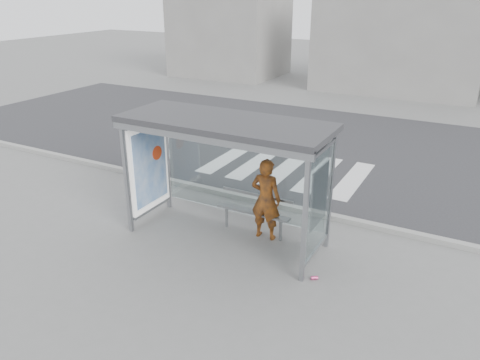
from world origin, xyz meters
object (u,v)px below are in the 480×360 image
object	(u,v)px
person	(266,199)
soda_can	(314,278)
bus_shelter	(210,147)
bench	(254,211)

from	to	relation	value
person	soda_can	bearing A→B (deg)	143.14
bus_shelter	soda_can	bearing A→B (deg)	-13.59
bench	soda_can	distance (m)	2.14
person	soda_can	size ratio (longest dim) A/B	14.05
soda_can	bus_shelter	bearing A→B (deg)	166.41
bus_shelter	person	world-z (taller)	bus_shelter
bus_shelter	bench	world-z (taller)	bus_shelter
person	bus_shelter	bearing A→B (deg)	17.60
bus_shelter	person	xyz separation A→B (m)	(1.08, 0.40, -1.09)
bus_shelter	soda_can	world-z (taller)	bus_shelter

